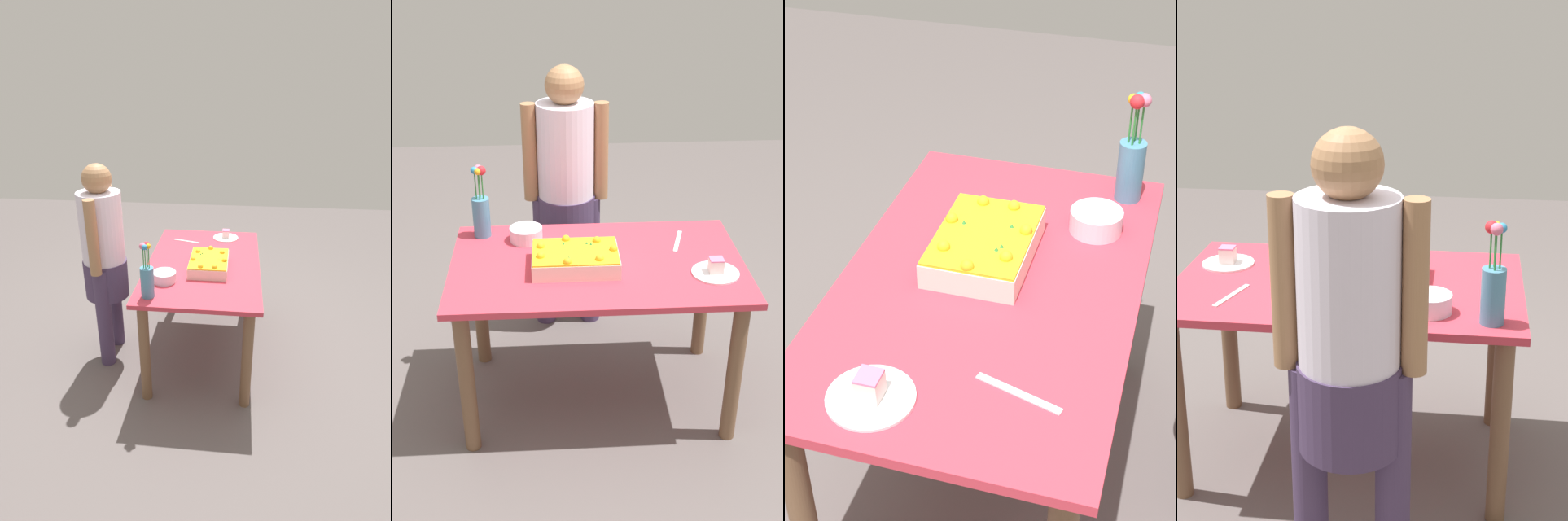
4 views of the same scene
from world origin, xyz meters
The scene contains 7 objects.
ground_plane centered at (0.00, 0.00, 0.00)m, with size 8.00×8.00×0.00m, color #5F5655.
dining_table centered at (0.00, 0.00, 0.63)m, with size 1.32×0.81×0.76m.
sheet_cake centered at (-0.10, -0.05, 0.81)m, with size 0.38×0.27×0.10m.
serving_plate_with_slice centered at (0.51, -0.14, 0.78)m, with size 0.21×0.21×0.07m.
cake_knife centered at (0.40, 0.18, 0.77)m, with size 0.22×0.02×0.00m, color silver.
flower_vase centered at (-0.54, 0.30, 0.90)m, with size 0.08×0.08×0.36m.
fruit_bowl centered at (-0.32, 0.23, 0.80)m, with size 0.16×0.16×0.07m, color silver.
Camera 3 is at (1.67, 0.46, 2.08)m, focal length 55.00 mm.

